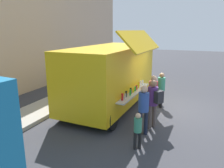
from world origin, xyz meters
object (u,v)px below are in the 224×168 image
at_px(customer_rear_waiting, 144,106).
at_px(child_near_queue, 138,128).
at_px(trash_bin, 101,76).
at_px(customer_front_ordering, 153,93).
at_px(customer_extra_browsing, 161,87).
at_px(customer_mid_with_backpack, 153,99).
at_px(food_truck_main, 111,74).

relative_size(customer_rear_waiting, child_near_queue, 1.51).
distance_m(trash_bin, customer_front_ordering, 6.15).
bearing_deg(customer_extra_browsing, customer_mid_with_backpack, 71.49).
relative_size(trash_bin, child_near_queue, 0.84).
xyz_separation_m(customer_front_ordering, customer_rear_waiting, (-1.67, -0.04, -0.00)).
height_order(customer_rear_waiting, child_near_queue, customer_rear_waiting).
bearing_deg(customer_extra_browsing, child_near_queue, 68.59).
bearing_deg(trash_bin, customer_rear_waiting, -143.39).
distance_m(customer_mid_with_backpack, customer_extra_browsing, 2.36).
bearing_deg(customer_extra_browsing, customer_rear_waiting, 67.05).
bearing_deg(customer_rear_waiting, customer_front_ordering, -41.36).
relative_size(customer_mid_with_backpack, customer_rear_waiting, 1.03).
bearing_deg(customer_rear_waiting, customer_extra_browsing, -43.77).
xyz_separation_m(customer_mid_with_backpack, customer_rear_waiting, (-0.63, 0.19, -0.06)).
distance_m(customer_rear_waiting, customer_extra_browsing, 2.99).
bearing_deg(food_truck_main, trash_bin, 33.29).
xyz_separation_m(customer_mid_with_backpack, customer_extra_browsing, (2.36, 0.14, -0.13)).
bearing_deg(customer_front_ordering, trash_bin, -27.36).
height_order(food_truck_main, customer_rear_waiting, food_truck_main).
relative_size(food_truck_main, child_near_queue, 5.08).
bearing_deg(customer_mid_with_backpack, customer_rear_waiting, 103.39).
xyz_separation_m(customer_extra_browsing, child_near_queue, (-3.95, -0.04, -0.28)).
xyz_separation_m(trash_bin, customer_front_ordering, (-4.28, -4.38, 0.56)).
height_order(food_truck_main, child_near_queue, food_truck_main).
xyz_separation_m(food_truck_main, customer_rear_waiting, (-2.20, -2.10, -0.48)).
distance_m(customer_mid_with_backpack, child_near_queue, 1.65).
relative_size(food_truck_main, customer_front_ordering, 3.37).
distance_m(customer_front_ordering, customer_mid_with_backpack, 1.07).
bearing_deg(customer_mid_with_backpack, food_truck_main, -3.89).
xyz_separation_m(trash_bin, customer_extra_browsing, (-2.96, -4.48, 0.48)).
height_order(trash_bin, customer_rear_waiting, customer_rear_waiting).
bearing_deg(customer_extra_browsing, customer_front_ordering, 63.99).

